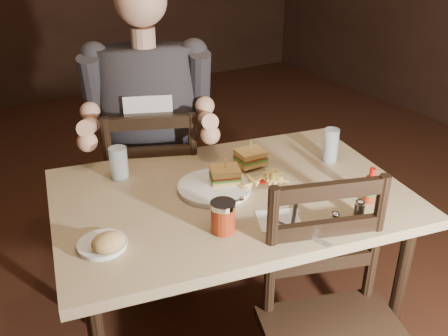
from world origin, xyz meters
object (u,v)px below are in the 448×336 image
glass_left (119,163)px  diner (147,96)px  syrup_dispenser (223,217)px  side_plate (102,246)px  main_table (231,210)px  glass_right (331,145)px  hot_sauce (371,185)px  chair_far (155,193)px  dinner_plate (215,188)px

glass_left → diner: bearing=47.1°
syrup_dispenser → side_plate: 0.39m
glass_left → main_table: bearing=-45.5°
main_table → glass_right: size_ratio=9.96×
hot_sauce → side_plate: 0.94m
glass_left → side_plate: glass_left is taller
diner → syrup_dispenser: (-0.08, -0.78, -0.17)m
glass_right → side_plate: bearing=-174.1°
syrup_dispenser → main_table: bearing=63.4°
glass_right → hot_sauce: size_ratio=1.07×
chair_far → syrup_dispenser: (-0.10, -0.82, 0.35)m
side_plate → main_table: bearing=9.6°
main_table → diner: size_ratio=1.42×
hot_sauce → syrup_dispenser: size_ratio=1.24×
diner → dinner_plate: bearing=-64.4°
diner → glass_left: size_ratio=7.73×
main_table → syrup_dispenser: size_ratio=13.22×
chair_far → hot_sauce: (0.45, -0.93, 0.36)m
diner → side_plate: size_ratio=6.65×
hot_sauce → side_plate: size_ratio=0.89×
diner → side_plate: 0.83m
chair_far → main_table: bearing=117.3°
glass_right → hot_sauce: 0.34m
glass_right → syrup_dispenser: (-0.65, -0.22, -0.02)m
dinner_plate → glass_left: bearing=134.6°
main_table → glass_left: glass_left is taller
dinner_plate → hot_sauce: bearing=-39.0°
chair_far → diner: (-0.02, -0.05, 0.51)m
syrup_dispenser → diner: bearing=94.8°
chair_far → glass_right: bearing=154.4°
syrup_dispenser → side_plate: size_ratio=0.72×
glass_right → side_plate: glass_right is taller
chair_far → glass_right: chair_far is taller
hot_sauce → glass_left: bearing=138.4°
diner → main_table: bearing=-60.3°
dinner_plate → syrup_dispenser: 0.27m
diner → glass_right: (0.57, -0.56, -0.15)m
diner → glass_left: diner is taller
main_table → glass_right: 0.51m
chair_far → side_plate: (-0.47, -0.71, 0.30)m
main_table → glass_right: bearing=2.0°
glass_right → hot_sauce: (-0.10, -0.32, -0.00)m
chair_far → diner: size_ratio=0.96×
chair_far → syrup_dispenser: chair_far is taller
glass_right → side_plate: (-1.01, -0.11, -0.07)m
dinner_plate → side_plate: size_ratio=1.80×
diner → chair_far: bearing=90.0°
chair_far → side_plate: chair_far is taller
glass_left → side_plate: (-0.21, -0.41, -0.06)m
chair_far → glass_left: 0.54m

